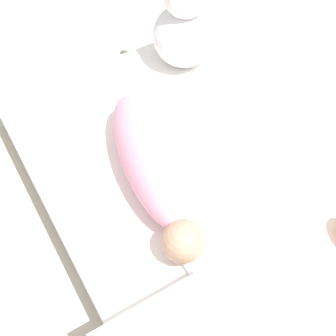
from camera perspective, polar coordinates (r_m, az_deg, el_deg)
name	(u,v)px	position (r m, az deg, el deg)	size (l,w,h in m)	color
ground_plane	(185,204)	(1.50, 2.11, -4.45)	(12.00, 12.00, 0.00)	#B2A893
bed_mattress	(186,194)	(1.45, 2.18, -3.17)	(1.19, 0.79, 0.13)	white
burp_cloth	(205,251)	(1.28, 4.52, -10.02)	(0.17, 0.14, 0.02)	white
swaddled_baby	(153,167)	(1.33, -1.89, 0.17)	(0.59, 0.25, 0.15)	pink
bunny_plush	(184,27)	(1.65, 2.01, 16.81)	(0.22, 0.22, 0.39)	white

